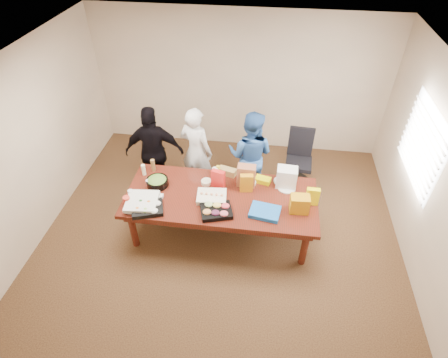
# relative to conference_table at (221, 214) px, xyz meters

# --- Properties ---
(floor) EXTENTS (5.50, 5.00, 0.02)m
(floor) POSITION_rel_conference_table_xyz_m (0.00, 0.00, -0.39)
(floor) COLOR #47301E
(floor) RESTS_ON ground
(ceiling) EXTENTS (5.50, 5.00, 0.02)m
(ceiling) POSITION_rel_conference_table_xyz_m (0.00, 0.00, 2.33)
(ceiling) COLOR white
(ceiling) RESTS_ON wall_back
(wall_back) EXTENTS (5.50, 0.04, 2.70)m
(wall_back) POSITION_rel_conference_table_xyz_m (0.00, 2.50, 0.98)
(wall_back) COLOR beige
(wall_back) RESTS_ON floor
(wall_front) EXTENTS (5.50, 0.04, 2.70)m
(wall_front) POSITION_rel_conference_table_xyz_m (0.00, -2.50, 0.98)
(wall_front) COLOR beige
(wall_front) RESTS_ON floor
(wall_left) EXTENTS (0.04, 5.00, 2.70)m
(wall_left) POSITION_rel_conference_table_xyz_m (-2.75, 0.00, 0.98)
(wall_left) COLOR beige
(wall_left) RESTS_ON floor
(wall_right) EXTENTS (0.04, 5.00, 2.70)m
(wall_right) POSITION_rel_conference_table_xyz_m (2.75, 0.00, 0.98)
(wall_right) COLOR beige
(wall_right) RESTS_ON floor
(window_panel) EXTENTS (0.03, 1.40, 1.10)m
(window_panel) POSITION_rel_conference_table_xyz_m (2.72, 0.60, 1.12)
(window_panel) COLOR white
(window_panel) RESTS_ON wall_right
(window_blinds) EXTENTS (0.04, 1.36, 1.00)m
(window_blinds) POSITION_rel_conference_table_xyz_m (2.68, 0.60, 1.12)
(window_blinds) COLOR beige
(window_blinds) RESTS_ON wall_right
(conference_table) EXTENTS (2.80, 1.20, 0.75)m
(conference_table) POSITION_rel_conference_table_xyz_m (0.00, 0.00, 0.00)
(conference_table) COLOR #4C1C0F
(conference_table) RESTS_ON floor
(office_chair) EXTENTS (0.56, 0.56, 1.02)m
(office_chair) POSITION_rel_conference_table_xyz_m (1.19, 1.33, 0.14)
(office_chair) COLOR black
(office_chair) RESTS_ON floor
(person_center) EXTENTS (0.69, 0.57, 1.61)m
(person_center) POSITION_rel_conference_table_xyz_m (-0.56, 0.98, 0.43)
(person_center) COLOR silver
(person_center) RESTS_ON floor
(person_right) EXTENTS (0.88, 0.74, 1.60)m
(person_right) POSITION_rel_conference_table_xyz_m (0.35, 1.00, 0.42)
(person_right) COLOR #2F5CA3
(person_right) RESTS_ON floor
(person_left) EXTENTS (1.01, 0.53, 1.64)m
(person_left) POSITION_rel_conference_table_xyz_m (-1.24, 0.85, 0.45)
(person_left) COLOR black
(person_left) RESTS_ON floor
(veggie_tray) EXTENTS (0.50, 0.44, 0.06)m
(veggie_tray) POSITION_rel_conference_table_xyz_m (-0.97, -0.42, 0.41)
(veggie_tray) COLOR black
(veggie_tray) RESTS_ON conference_table
(fruit_tray) EXTENTS (0.50, 0.44, 0.06)m
(fruit_tray) POSITION_rel_conference_table_xyz_m (-0.02, -0.34, 0.41)
(fruit_tray) COLOR black
(fruit_tray) RESTS_ON conference_table
(sheet_cake) EXTENTS (0.45, 0.35, 0.07)m
(sheet_cake) POSITION_rel_conference_table_xyz_m (-0.13, -0.07, 0.41)
(sheet_cake) COLOR white
(sheet_cake) RESTS_ON conference_table
(salad_bowl) EXTENTS (0.35, 0.35, 0.11)m
(salad_bowl) POSITION_rel_conference_table_xyz_m (-0.99, 0.12, 0.43)
(salad_bowl) COLOR black
(salad_bowl) RESTS_ON conference_table
(chip_bag_blue) EXTENTS (0.45, 0.37, 0.06)m
(chip_bag_blue) POSITION_rel_conference_table_xyz_m (0.65, -0.27, 0.41)
(chip_bag_blue) COLOR blue
(chip_bag_blue) RESTS_ON conference_table
(chip_bag_red) EXTENTS (0.22, 0.13, 0.29)m
(chip_bag_red) POSITION_rel_conference_table_xyz_m (-0.07, 0.21, 0.52)
(chip_bag_red) COLOR red
(chip_bag_red) RESTS_ON conference_table
(chip_bag_yellow) EXTENTS (0.18, 0.08, 0.27)m
(chip_bag_yellow) POSITION_rel_conference_table_xyz_m (1.30, 0.02, 0.51)
(chip_bag_yellow) COLOR #FFEF05
(chip_bag_yellow) RESTS_ON conference_table
(chip_bag_orange) EXTENTS (0.20, 0.11, 0.29)m
(chip_bag_orange) POSITION_rel_conference_table_xyz_m (0.35, 0.18, 0.52)
(chip_bag_orange) COLOR orange
(chip_bag_orange) RESTS_ON conference_table
(mayo_jar) EXTENTS (0.10, 0.10, 0.15)m
(mayo_jar) POSITION_rel_conference_table_xyz_m (-0.15, 0.45, 0.45)
(mayo_jar) COLOR white
(mayo_jar) RESTS_ON conference_table
(mustard_bottle) EXTENTS (0.06, 0.06, 0.17)m
(mustard_bottle) POSITION_rel_conference_table_xyz_m (-0.11, 0.49, 0.46)
(mustard_bottle) COLOR gold
(mustard_bottle) RESTS_ON conference_table
(dressing_bottle) EXTENTS (0.08, 0.08, 0.20)m
(dressing_bottle) POSITION_rel_conference_table_xyz_m (-1.14, 0.46, 0.48)
(dressing_bottle) COLOR brown
(dressing_bottle) RESTS_ON conference_table
(ranch_bottle) EXTENTS (0.06, 0.06, 0.18)m
(ranch_bottle) POSITION_rel_conference_table_xyz_m (-1.26, 0.34, 0.47)
(ranch_bottle) COLOR #F8F8C6
(ranch_bottle) RESTS_ON conference_table
(banana_bunch) EXTENTS (0.26, 0.19, 0.08)m
(banana_bunch) POSITION_rel_conference_table_xyz_m (0.59, 0.40, 0.41)
(banana_bunch) COLOR #FBFF00
(banana_bunch) RESTS_ON conference_table
(bread_loaf) EXTENTS (0.30, 0.19, 0.11)m
(bread_loaf) POSITION_rel_conference_table_xyz_m (0.03, 0.52, 0.43)
(bread_loaf) COLOR #9D7D44
(bread_loaf) RESTS_ON conference_table
(kraft_bag) EXTENTS (0.27, 0.16, 0.35)m
(kraft_bag) POSITION_rel_conference_table_xyz_m (0.34, 0.30, 0.55)
(kraft_bag) COLOR #9C593B
(kraft_bag) RESTS_ON conference_table
(red_cup) EXTENTS (0.11, 0.11, 0.13)m
(red_cup) POSITION_rel_conference_table_xyz_m (-1.30, -0.34, 0.44)
(red_cup) COLOR red
(red_cup) RESTS_ON conference_table
(clear_cup_a) EXTENTS (0.09, 0.09, 0.11)m
(clear_cup_a) POSITION_rel_conference_table_xyz_m (-1.30, -0.17, 0.43)
(clear_cup_a) COLOR white
(clear_cup_a) RESTS_ON conference_table
(clear_cup_b) EXTENTS (0.09, 0.09, 0.11)m
(clear_cup_b) POSITION_rel_conference_table_xyz_m (-1.11, 0.09, 0.43)
(clear_cup_b) COLOR silver
(clear_cup_b) RESTS_ON conference_table
(pizza_box_lower) EXTENTS (0.45, 0.45, 0.05)m
(pizza_box_lower) POSITION_rel_conference_table_xyz_m (-1.05, -0.32, 0.40)
(pizza_box_lower) COLOR silver
(pizza_box_lower) RESTS_ON conference_table
(pizza_box_upper) EXTENTS (0.47, 0.47, 0.05)m
(pizza_box_upper) POSITION_rel_conference_table_xyz_m (-1.08, -0.34, 0.45)
(pizza_box_upper) COLOR silver
(pizza_box_upper) RESTS_ON pizza_box_lower
(plate_a) EXTENTS (0.29, 0.29, 0.02)m
(plate_a) POSITION_rel_conference_table_xyz_m (0.95, 0.31, 0.38)
(plate_a) COLOR silver
(plate_a) RESTS_ON conference_table
(plate_b) EXTENTS (0.32, 0.32, 0.02)m
(plate_b) POSITION_rel_conference_table_xyz_m (0.88, 0.45, 0.38)
(plate_b) COLOR silver
(plate_b) RESTS_ON conference_table
(dip_bowl_a) EXTENTS (0.14, 0.14, 0.05)m
(dip_bowl_a) POSITION_rel_conference_table_xyz_m (0.42, 0.33, 0.40)
(dip_bowl_a) COLOR white
(dip_bowl_a) RESTS_ON conference_table
(dip_bowl_b) EXTENTS (0.16, 0.16, 0.06)m
(dip_bowl_b) POSITION_rel_conference_table_xyz_m (-0.26, 0.25, 0.41)
(dip_bowl_b) COLOR #F8EDC9
(dip_bowl_b) RESTS_ON conference_table
(grocery_bag_white) EXTENTS (0.31, 0.23, 0.32)m
(grocery_bag_white) POSITION_rel_conference_table_xyz_m (0.93, 0.37, 0.53)
(grocery_bag_white) COLOR white
(grocery_bag_white) RESTS_ON conference_table
(grocery_bag_yellow) EXTENTS (0.27, 0.19, 0.26)m
(grocery_bag_yellow) POSITION_rel_conference_table_xyz_m (1.12, -0.15, 0.51)
(grocery_bag_yellow) COLOR orange
(grocery_bag_yellow) RESTS_ON conference_table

